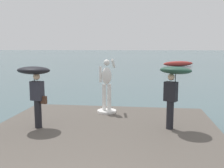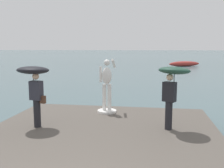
# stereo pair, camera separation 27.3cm
# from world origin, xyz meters

# --- Properties ---
(ground_plane) EXTENTS (400.00, 400.00, 0.00)m
(ground_plane) POSITION_xyz_m (0.00, 40.00, 0.00)
(ground_plane) COLOR #4C666B
(statue_white_figure) EXTENTS (0.74, 0.93, 2.09)m
(statue_white_figure) POSITION_xyz_m (-0.23, 6.88, 1.33)
(statue_white_figure) COLOR white
(statue_white_figure) RESTS_ON pier
(onlooker_left) EXTENTS (1.17, 1.18, 1.96)m
(onlooker_left) POSITION_xyz_m (-2.17, 4.73, 1.93)
(onlooker_left) COLOR black
(onlooker_left) RESTS_ON pier
(onlooker_right) EXTENTS (1.29, 1.30, 1.99)m
(onlooker_right) POSITION_xyz_m (2.10, 5.07, 1.92)
(onlooker_right) COLOR black
(onlooker_right) RESTS_ON pier
(boat_near) EXTENTS (5.14, 3.26, 0.78)m
(boat_near) POSITION_xyz_m (6.29, 37.93, 0.39)
(boat_near) COLOR #9E2D28
(boat_near) RESTS_ON ground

